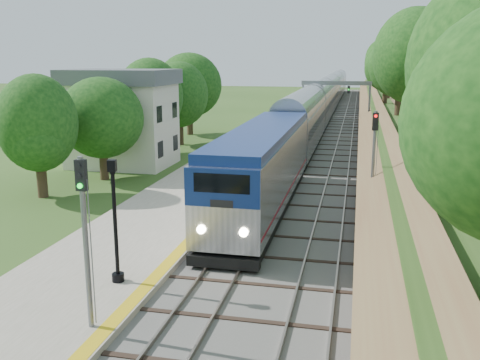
% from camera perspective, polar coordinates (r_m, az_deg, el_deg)
% --- Properties ---
extents(trackbed, '(9.50, 170.00, 0.28)m').
position_cam_1_polar(trackbed, '(72.05, 9.83, 5.65)').
color(trackbed, '#4C4944').
rests_on(trackbed, ground).
extents(platform, '(6.40, 68.00, 0.38)m').
position_cam_1_polar(platform, '(30.63, -8.08, -3.78)').
color(platform, gray).
rests_on(platform, ground).
extents(yellow_stripe, '(0.55, 68.00, 0.01)m').
position_cam_1_polar(yellow_stripe, '(29.72, -2.92, -3.80)').
color(yellow_stripe, gold).
rests_on(yellow_stripe, platform).
extents(embankment, '(10.64, 170.00, 11.70)m').
position_cam_1_polar(embankment, '(71.95, 16.59, 6.81)').
color(embankment, brown).
rests_on(embankment, ground).
extents(station_building, '(8.60, 6.60, 8.00)m').
position_cam_1_polar(station_building, '(45.95, -12.47, 6.57)').
color(station_building, silver).
rests_on(station_building, ground).
extents(signal_gantry, '(8.40, 0.38, 6.20)m').
position_cam_1_polar(signal_gantry, '(66.61, 10.18, 9.17)').
color(signal_gantry, slate).
rests_on(signal_gantry, ground).
extents(trees_behind_platform, '(7.82, 53.32, 7.21)m').
position_cam_1_polar(trees_behind_platform, '(36.33, -14.60, 5.55)').
color(trees_behind_platform, '#332316').
rests_on(trees_behind_platform, ground).
extents(train, '(3.22, 128.98, 4.74)m').
position_cam_1_polar(train, '(84.16, 8.95, 8.31)').
color(train, black).
rests_on(train, trackbed).
extents(lamppost_far, '(0.48, 0.48, 4.84)m').
position_cam_1_polar(lamppost_far, '(21.07, -13.14, -5.06)').
color(lamppost_far, black).
rests_on(lamppost_far, platform).
extents(signal_platform, '(0.33, 0.26, 5.63)m').
position_cam_1_polar(signal_platform, '(17.38, -16.24, -4.61)').
color(signal_platform, slate).
rests_on(signal_platform, platform).
extents(signal_farside, '(0.33, 0.26, 6.00)m').
position_cam_1_polar(signal_farside, '(30.33, 14.07, 2.78)').
color(signal_farside, slate).
rests_on(signal_farside, ground).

